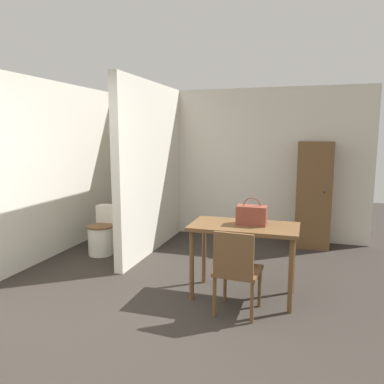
{
  "coord_description": "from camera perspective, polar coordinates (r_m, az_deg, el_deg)",
  "views": [
    {
      "loc": [
        1.48,
        -2.47,
        1.75
      ],
      "look_at": [
        0.19,
        1.72,
        1.07
      ],
      "focal_mm": 35.0,
      "sensor_mm": 36.0,
      "label": 1
    }
  ],
  "objects": [
    {
      "name": "dining_table",
      "position": [
        4.05,
        7.92,
        -6.44
      ],
      "size": [
        1.14,
        0.61,
        0.8
      ],
      "color": "brown",
      "rests_on": "ground_plane"
    },
    {
      "name": "toilet",
      "position": [
        5.71,
        -13.49,
        -6.24
      ],
      "size": [
        0.38,
        0.53,
        0.69
      ],
      "color": "silver",
      "rests_on": "ground_plane"
    },
    {
      "name": "wooden_cabinet",
      "position": [
        6.1,
        18.04,
        -0.41
      ],
      "size": [
        0.52,
        0.47,
        1.64
      ],
      "color": "brown",
      "rests_on": "ground_plane"
    },
    {
      "name": "wall_back",
      "position": [
        6.52,
        3.99,
        4.37
      ],
      "size": [
        4.98,
        0.12,
        2.5
      ],
      "color": "beige",
      "rests_on": "ground_plane"
    },
    {
      "name": "handbag",
      "position": [
        4.02,
        9.08,
        -3.47
      ],
      "size": [
        0.31,
        0.17,
        0.3
      ],
      "color": "brown",
      "rests_on": "dining_table"
    },
    {
      "name": "partition_wall",
      "position": [
        5.64,
        -6.16,
        3.65
      ],
      "size": [
        0.12,
        2.23,
        2.5
      ],
      "color": "beige",
      "rests_on": "ground_plane"
    },
    {
      "name": "wall_left",
      "position": [
        5.64,
        -21.71,
        3.07
      ],
      "size": [
        0.12,
        4.81,
        2.5
      ],
      "color": "beige",
      "rests_on": "ground_plane"
    },
    {
      "name": "ground_plane",
      "position": [
        3.37,
        -12.81,
        -22.76
      ],
      "size": [
        16.0,
        16.0,
        0.0
      ],
      "primitive_type": "plane",
      "color": "#2D2823"
    },
    {
      "name": "wooden_chair",
      "position": [
        3.7,
        6.78,
        -11.54
      ],
      "size": [
        0.45,
        0.45,
        0.86
      ],
      "rotation": [
        0.0,
        0.0,
        -0.07
      ],
      "color": "brown",
      "rests_on": "ground_plane"
    }
  ]
}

